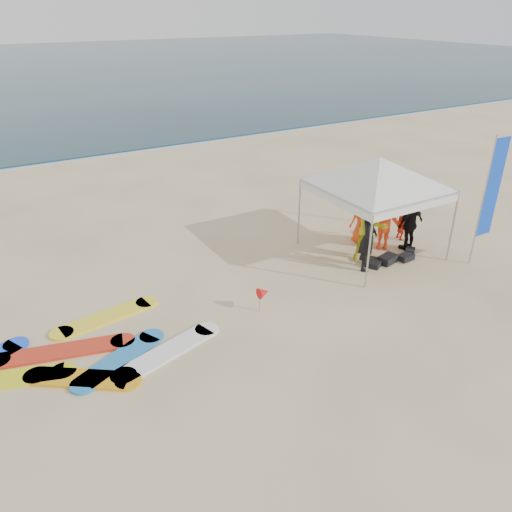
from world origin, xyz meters
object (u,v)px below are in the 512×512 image
object	(u,v)px
person_black_b	(410,224)
canopy_tent	(380,158)
marker_pennant	(264,292)
surfboard_spread	(62,362)
person_seated	(402,227)
person_orange_a	(384,222)
feather_flag	(491,190)
person_black_a	(368,238)
person_yellow	(371,230)
person_orange_b	(362,218)

from	to	relation	value
person_black_b	canopy_tent	size ratio (longest dim) A/B	0.38
canopy_tent	marker_pennant	bearing A→B (deg)	-165.62
marker_pennant	surfboard_spread	world-z (taller)	marker_pennant
person_seated	person_black_b	bearing A→B (deg)	165.82
person_seated	surfboard_spread	world-z (taller)	person_seated
person_seated	canopy_tent	xyz separation A→B (m)	(-1.46, -0.21, 2.48)
person_orange_a	feather_flag	size ratio (longest dim) A/B	0.46
person_black_a	person_yellow	distance (m)	0.55
person_orange_b	marker_pennant	xyz separation A→B (m)	(-4.70, -1.88, -0.29)
person_black_b	person_orange_b	world-z (taller)	person_black_b
person_yellow	person_seated	xyz separation A→B (m)	(1.88, 0.61, -0.53)
person_black_b	surfboard_spread	bearing A→B (deg)	-0.52
person_yellow	person_orange_b	distance (m)	1.34
person_seated	feather_flag	world-z (taller)	feather_flag
person_seated	marker_pennant	bearing A→B (deg)	117.18
person_yellow	surfboard_spread	distance (m)	8.77
person_orange_b	feather_flag	world-z (taller)	feather_flag
person_orange_b	person_orange_a	bearing A→B (deg)	109.19
person_orange_a	person_seated	world-z (taller)	person_orange_a
person_yellow	feather_flag	world-z (taller)	feather_flag
person_seated	canopy_tent	distance (m)	2.88
person_black_a	feather_flag	xyz separation A→B (m)	(3.09, -1.29, 1.24)
marker_pennant	person_black_a	bearing A→B (deg)	6.14
person_orange_a	person_black_b	world-z (taller)	person_orange_a
canopy_tent	feather_flag	xyz separation A→B (m)	(2.24, -2.05, -0.71)
person_black_a	surfboard_spread	size ratio (longest dim) A/B	0.30
surfboard_spread	person_orange_a	bearing A→B (deg)	4.49
person_black_a	canopy_tent	size ratio (longest dim) A/B	0.43
person_orange_b	person_yellow	bearing A→B (deg)	62.93
canopy_tent	person_orange_a	bearing A→B (deg)	-0.84
marker_pennant	person_yellow	bearing A→B (deg)	10.38
person_orange_a	person_seated	xyz separation A→B (m)	(0.99, 0.21, -0.43)
person_orange_b	feather_flag	bearing A→B (deg)	128.95
person_yellow	marker_pennant	size ratio (longest dim) A/B	2.99
person_black_a	canopy_tent	distance (m)	2.26
person_black_a	person_seated	xyz separation A→B (m)	(2.31, 0.96, -0.53)
person_orange_b	canopy_tent	size ratio (longest dim) A/B	0.36
person_yellow	canopy_tent	distance (m)	2.04
person_orange_a	person_black_a	bearing A→B (deg)	64.07
surfboard_spread	person_seated	bearing A→B (deg)	5.21
canopy_tent	marker_pennant	size ratio (longest dim) A/B	6.93
person_black_b	marker_pennant	size ratio (longest dim) A/B	2.60
person_yellow	person_orange_b	world-z (taller)	person_yellow
person_black_a	person_seated	world-z (taller)	person_black_a
person_black_b	person_seated	bearing A→B (deg)	-120.94
person_seated	surfboard_spread	xyz separation A→B (m)	(-10.60, -0.97, -0.39)
person_black_a	person_seated	distance (m)	2.56
feather_flag	surfboard_spread	xyz separation A→B (m)	(-11.38, 1.28, -2.16)
person_yellow	canopy_tent	world-z (taller)	canopy_tent
person_orange_b	feather_flag	xyz separation A→B (m)	(1.99, -2.79, 1.41)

